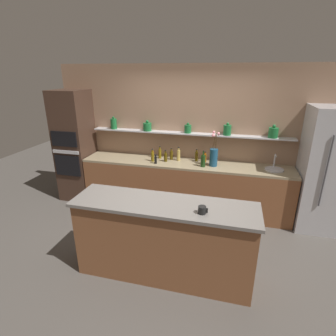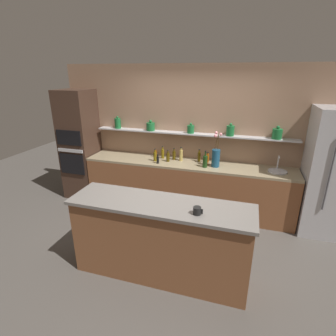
{
  "view_description": "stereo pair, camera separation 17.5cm",
  "coord_description": "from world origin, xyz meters",
  "px_view_note": "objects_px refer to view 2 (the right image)",
  "views": [
    {
      "loc": [
        0.72,
        -3.15,
        2.47
      ],
      "look_at": [
        -0.17,
        0.36,
        1.13
      ],
      "focal_mm": 28.0,
      "sensor_mm": 36.0,
      "label": 1
    },
    {
      "loc": [
        0.89,
        -3.1,
        2.47
      ],
      "look_at": [
        -0.17,
        0.36,
        1.13
      ],
      "focal_mm": 28.0,
      "sensor_mm": 36.0,
      "label": 2
    }
  ],
  "objects_px": {
    "bottle_spirit_3": "(181,155)",
    "bottle_wine_7": "(205,161)",
    "bottle_oil_1": "(205,160)",
    "bottle_sauce_4": "(208,158)",
    "flower_vase": "(216,156)",
    "bottle_oil_0": "(168,157)",
    "coffee_mug": "(197,211)",
    "bottle_oil_2": "(174,155)",
    "refrigerator": "(333,174)",
    "bottle_oil_9": "(199,157)",
    "bottle_oil_10": "(155,156)",
    "oven_tower": "(80,145)",
    "bottle_sauce_5": "(156,153)",
    "sink_fixture": "(278,170)",
    "bottle_oil_6": "(163,153)",
    "bottle_sauce_8": "(158,159)"
  },
  "relations": [
    {
      "from": "flower_vase",
      "to": "bottle_sauce_8",
      "type": "relative_size",
      "value": 3.52
    },
    {
      "from": "oven_tower",
      "to": "bottle_oil_9",
      "type": "distance_m",
      "value": 2.4
    },
    {
      "from": "flower_vase",
      "to": "bottle_oil_1",
      "type": "distance_m",
      "value": 0.21
    },
    {
      "from": "bottle_sauce_4",
      "to": "bottle_sauce_8",
      "type": "bearing_deg",
      "value": -159.5
    },
    {
      "from": "bottle_oil_2",
      "to": "bottle_sauce_5",
      "type": "height_order",
      "value": "bottle_oil_2"
    },
    {
      "from": "bottle_oil_0",
      "to": "bottle_oil_10",
      "type": "distance_m",
      "value": 0.24
    },
    {
      "from": "bottle_oil_2",
      "to": "bottle_sauce_5",
      "type": "bearing_deg",
      "value": 171.57
    },
    {
      "from": "bottle_oil_6",
      "to": "bottle_oil_9",
      "type": "relative_size",
      "value": 1.02
    },
    {
      "from": "flower_vase",
      "to": "bottle_oil_10",
      "type": "relative_size",
      "value": 2.64
    },
    {
      "from": "bottle_oil_2",
      "to": "bottle_spirit_3",
      "type": "relative_size",
      "value": 0.86
    },
    {
      "from": "bottle_sauce_5",
      "to": "bottle_oil_10",
      "type": "distance_m",
      "value": 0.26
    },
    {
      "from": "bottle_sauce_4",
      "to": "refrigerator",
      "type": "bearing_deg",
      "value": -5.31
    },
    {
      "from": "bottle_oil_1",
      "to": "bottle_sauce_8",
      "type": "relative_size",
      "value": 1.35
    },
    {
      "from": "coffee_mug",
      "to": "bottle_sauce_4",
      "type": "bearing_deg",
      "value": 95.77
    },
    {
      "from": "bottle_oil_0",
      "to": "bottle_oil_9",
      "type": "height_order",
      "value": "bottle_oil_9"
    },
    {
      "from": "bottle_oil_6",
      "to": "bottle_wine_7",
      "type": "relative_size",
      "value": 0.81
    },
    {
      "from": "flower_vase",
      "to": "bottle_oil_9",
      "type": "xyz_separation_m",
      "value": [
        -0.32,
        0.18,
        -0.09
      ]
    },
    {
      "from": "bottle_sauce_8",
      "to": "sink_fixture",
      "type": "bearing_deg",
      "value": 5.15
    },
    {
      "from": "bottle_wine_7",
      "to": "bottle_oil_0",
      "type": "bearing_deg",
      "value": 171.49
    },
    {
      "from": "bottle_oil_6",
      "to": "bottle_oil_9",
      "type": "xyz_separation_m",
      "value": [
        0.69,
        0.01,
        -0.0
      ]
    },
    {
      "from": "flower_vase",
      "to": "bottle_wine_7",
      "type": "height_order",
      "value": "flower_vase"
    },
    {
      "from": "bottle_oil_0",
      "to": "coffee_mug",
      "type": "bearing_deg",
      "value": -64.22
    },
    {
      "from": "sink_fixture",
      "to": "coffee_mug",
      "type": "relative_size",
      "value": 2.83
    },
    {
      "from": "flower_vase",
      "to": "bottle_oil_6",
      "type": "height_order",
      "value": "flower_vase"
    },
    {
      "from": "bottle_oil_9",
      "to": "coffee_mug",
      "type": "height_order",
      "value": "bottle_oil_9"
    },
    {
      "from": "oven_tower",
      "to": "refrigerator",
      "type": "bearing_deg",
      "value": -0.47
    },
    {
      "from": "bottle_spirit_3",
      "to": "bottle_oil_6",
      "type": "height_order",
      "value": "bottle_spirit_3"
    },
    {
      "from": "bottle_sauce_8",
      "to": "bottle_oil_1",
      "type": "bearing_deg",
      "value": 11.63
    },
    {
      "from": "flower_vase",
      "to": "bottle_sauce_4",
      "type": "distance_m",
      "value": 0.26
    },
    {
      "from": "sink_fixture",
      "to": "bottle_oil_9",
      "type": "bearing_deg",
      "value": 174.13
    },
    {
      "from": "bottle_oil_9",
      "to": "bottle_oil_10",
      "type": "height_order",
      "value": "bottle_oil_9"
    },
    {
      "from": "bottle_sauce_8",
      "to": "bottle_spirit_3",
      "type": "bearing_deg",
      "value": 37.22
    },
    {
      "from": "bottle_oil_0",
      "to": "bottle_oil_9",
      "type": "bearing_deg",
      "value": 16.91
    },
    {
      "from": "refrigerator",
      "to": "bottle_oil_2",
      "type": "xyz_separation_m",
      "value": [
        -2.57,
        0.16,
        0.01
      ]
    },
    {
      "from": "bottle_oil_0",
      "to": "coffee_mug",
      "type": "relative_size",
      "value": 2.04
    },
    {
      "from": "bottle_oil_10",
      "to": "bottle_oil_1",
      "type": "bearing_deg",
      "value": 3.9
    },
    {
      "from": "bottle_spirit_3",
      "to": "bottle_sauce_4",
      "type": "xyz_separation_m",
      "value": [
        0.48,
        0.04,
        -0.02
      ]
    },
    {
      "from": "flower_vase",
      "to": "coffee_mug",
      "type": "height_order",
      "value": "flower_vase"
    },
    {
      "from": "bottle_oil_1",
      "to": "bottle_sauce_4",
      "type": "distance_m",
      "value": 0.15
    },
    {
      "from": "bottle_oil_1",
      "to": "bottle_oil_6",
      "type": "distance_m",
      "value": 0.84
    },
    {
      "from": "bottle_oil_1",
      "to": "bottle_spirit_3",
      "type": "height_order",
      "value": "bottle_spirit_3"
    },
    {
      "from": "oven_tower",
      "to": "bottle_sauce_4",
      "type": "distance_m",
      "value": 2.56
    },
    {
      "from": "bottle_spirit_3",
      "to": "bottle_oil_6",
      "type": "xyz_separation_m",
      "value": [
        -0.37,
        0.04,
        -0.01
      ]
    },
    {
      "from": "bottle_sauce_4",
      "to": "bottle_spirit_3",
      "type": "bearing_deg",
      "value": -174.95
    },
    {
      "from": "bottle_oil_1",
      "to": "bottle_sauce_5",
      "type": "bearing_deg",
      "value": 169.63
    },
    {
      "from": "bottle_sauce_8",
      "to": "coffee_mug",
      "type": "bearing_deg",
      "value": -58.66
    },
    {
      "from": "bottle_spirit_3",
      "to": "bottle_wine_7",
      "type": "bearing_deg",
      "value": -24.84
    },
    {
      "from": "bottle_oil_6",
      "to": "bottle_sauce_8",
      "type": "distance_m",
      "value": 0.31
    },
    {
      "from": "bottle_oil_10",
      "to": "coffee_mug",
      "type": "distance_m",
      "value": 2.15
    },
    {
      "from": "bottle_sauce_5",
      "to": "bottle_oil_6",
      "type": "xyz_separation_m",
      "value": [
        0.16,
        -0.04,
        0.03
      ]
    }
  ]
}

